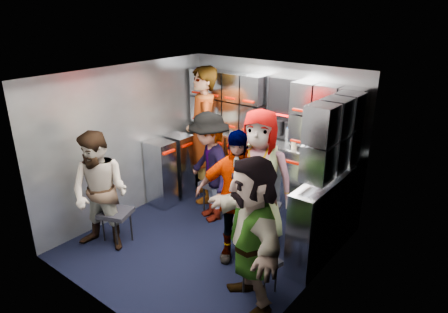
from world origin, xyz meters
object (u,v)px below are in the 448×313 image
Objects in this scene: jump_seat_center at (265,209)px; jump_seat_near_left at (116,214)px; jump_seat_near_right at (260,263)px; jump_seat_mid_left at (218,185)px; attendant_arc_b at (209,167)px; jump_seat_mid_right at (244,224)px; attendant_standing at (203,136)px; attendant_arc_e at (251,234)px; attendant_arc_c at (259,179)px; attendant_arc_a at (100,193)px; attendant_arc_d at (236,197)px.

jump_seat_near_left is at bearing -137.07° from jump_seat_center.
jump_seat_near_right is (0.57, -0.99, -0.01)m from jump_seat_center.
attendant_arc_b reaches higher than jump_seat_mid_left.
jump_seat_near_right is at bearing -4.39° from attendant_arc_b.
jump_seat_center is (1.38, 1.28, -0.01)m from jump_seat_near_left.
jump_seat_mid_right reaches higher than jump_seat_near_right.
attendant_standing reaches higher than jump_seat_near_left.
jump_seat_mid_right is at bearing 30.87° from jump_seat_near_left.
attendant_standing is (0.07, 1.59, 0.64)m from jump_seat_near_left.
jump_seat_near_right is 0.26× the size of attendant_arc_e.
attendant_arc_c is (0.84, -0.07, 0.09)m from attendant_arc_b.
jump_seat_center is 2.05m from attendant_arc_a.
attendant_arc_d is at bearing 25.05° from jump_seat_near_left.
jump_seat_near_left is at bearing -142.90° from attendant_arc_e.
jump_seat_mid_left is 1.77m from jump_seat_near_right.
attendant_arc_d is at bearing -4.93° from attendant_arc_b.
attendant_arc_e reaches higher than attendant_arc_b.
jump_seat_mid_left is 1.66m from attendant_arc_a.
jump_seat_near_left is 1.07× the size of jump_seat_center.
jump_seat_near_left is 0.30× the size of attendant_arc_b.
attendant_arc_b is at bearing 157.24° from jump_seat_mid_right.
attendant_standing is 1.63m from attendant_arc_d.
attendant_standing is at bearing 115.29° from attendant_arc_d.
attendant_arc_e reaches higher than attendant_arc_a.
jump_seat_mid_right is 0.26× the size of attendant_arc_c.
jump_seat_mid_right is 0.46m from attendant_arc_d.
attendant_arc_a is 0.87× the size of attendant_arc_c.
attendant_arc_d is (1.38, 0.82, 0.05)m from attendant_arc_a.
jump_seat_center is 0.95× the size of jump_seat_mid_right.
attendant_arc_e is at bearing -41.22° from jump_seat_mid_left.
attendant_arc_d reaches higher than attendant_arc_a.
attendant_standing is at bearing 166.82° from jump_seat_center.
jump_seat_mid_left is at bearing 142.57° from attendant_arc_c.
attendant_arc_e is (0.57, -0.53, -0.00)m from attendant_arc_d.
attendant_arc_d is at bearing 6.74° from attendant_standing.
attendant_arc_b reaches higher than jump_seat_center.
attendant_standing is 1.18× the size of attendant_arc_c.
attendant_arc_c is at bearing 38.66° from jump_seat_near_left.
jump_seat_near_right is 2.38m from attendant_standing.
attendant_arc_a is 1.98m from attendant_arc_e.
jump_seat_mid_right is 1.65m from attendant_standing.
jump_seat_near_left is at bearing -171.30° from jump_seat_near_right.
jump_seat_near_left is 1.98m from jump_seat_near_right.
attendant_arc_d is (-0.00, -0.64, 0.42)m from jump_seat_center.
attendant_arc_b reaches higher than jump_seat_mid_right.
attendant_arc_e is at bearing -90.00° from jump_seat_near_right.
jump_seat_near_left is 1.46m from jump_seat_mid_left.
jump_seat_center is at bearing -4.88° from jump_seat_mid_left.
jump_seat_near_left is 1.83m from attendant_arc_c.
jump_seat_mid_left is at bearing 147.62° from jump_seat_mid_right.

